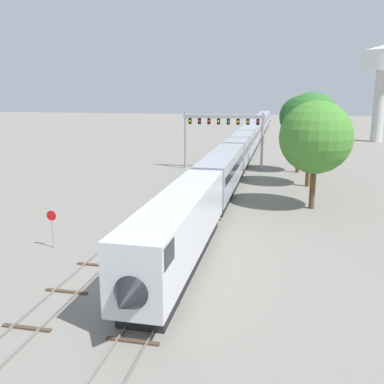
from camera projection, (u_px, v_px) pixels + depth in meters
name	position (u px, v px, depth m)	size (l,w,h in m)	color
ground_plane	(135.00, 283.00, 25.96)	(400.00, 400.00, 0.00)	gray
track_main	(248.00, 152.00, 82.65)	(2.60, 200.00, 0.16)	slate
track_near	(201.00, 168.00, 64.73)	(2.60, 160.00, 0.16)	slate
passenger_train	(250.00, 137.00, 85.53)	(3.04, 139.89, 4.80)	silver
signal_gantry	(223.00, 127.00, 62.66)	(12.10, 0.49, 8.44)	#999BA0
water_tower	(383.00, 66.00, 95.81)	(9.82, 9.82, 21.60)	beige
stop_sign	(52.00, 224.00, 31.44)	(0.76, 0.08, 2.88)	gray
trackside_tree_left	(311.00, 120.00, 50.72)	(6.45, 6.45, 11.38)	brown
trackside_tree_mid	(316.00, 138.00, 40.96)	(7.03, 7.03, 10.62)	brown
trackside_tree_right	(300.00, 117.00, 59.81)	(5.87, 5.87, 10.89)	brown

